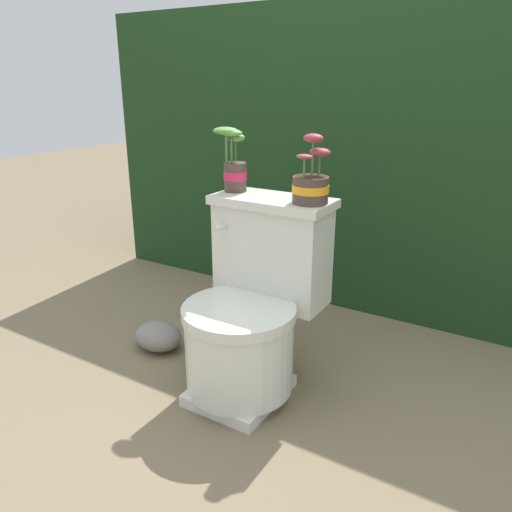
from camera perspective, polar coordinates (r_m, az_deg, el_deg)
The scene contains 6 objects.
ground_plane at distance 1.77m, azimuth -0.50°, elevation -16.98°, with size 12.00×12.00×0.00m, color #75664C.
hedge_backdrop at distance 2.76m, azimuth 15.61°, elevation 11.32°, with size 2.83×1.04×1.38m.
toilet at distance 1.74m, azimuth -0.45°, elevation -6.28°, with size 0.42×0.51×0.67m.
potted_plant_left at distance 1.81m, azimuth -2.61°, elevation 10.74°, with size 0.12×0.10×0.23m.
potted_plant_midleft at distance 1.64m, azimuth 6.30°, elevation 8.22°, with size 0.12×0.13×0.22m.
garden_stone at distance 2.11m, azimuth -11.11°, elevation -8.98°, with size 0.20×0.16×0.11m.
Camera 1 is at (0.75, -1.20, 1.05)m, focal length 35.00 mm.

